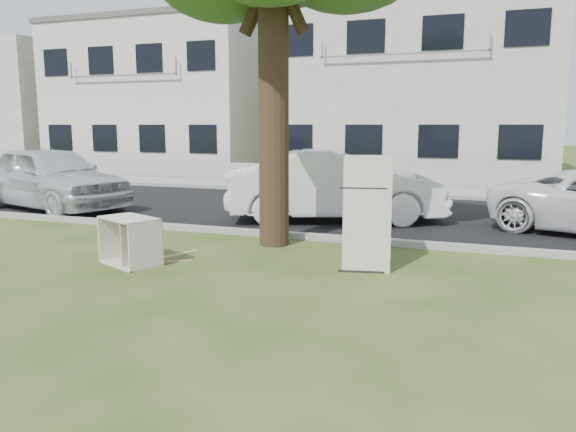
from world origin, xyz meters
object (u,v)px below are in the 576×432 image
(cabinet, at_px, (130,241))
(car_center, at_px, (335,186))
(fridge, at_px, (367,213))
(car_left, at_px, (51,177))

(cabinet, distance_m, car_center, 5.42)
(fridge, relative_size, car_left, 0.35)
(cabinet, xyz_separation_m, car_left, (-5.51, 4.27, 0.46))
(fridge, xyz_separation_m, car_left, (-9.06, 3.20, -0.03))
(car_center, xyz_separation_m, car_left, (-7.46, -0.76, 0.03))
(car_center, distance_m, car_left, 7.50)
(car_center, bearing_deg, cabinet, 138.91)
(fridge, distance_m, car_left, 9.61)
(car_left, bearing_deg, car_center, -67.69)
(fridge, relative_size, car_center, 0.35)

